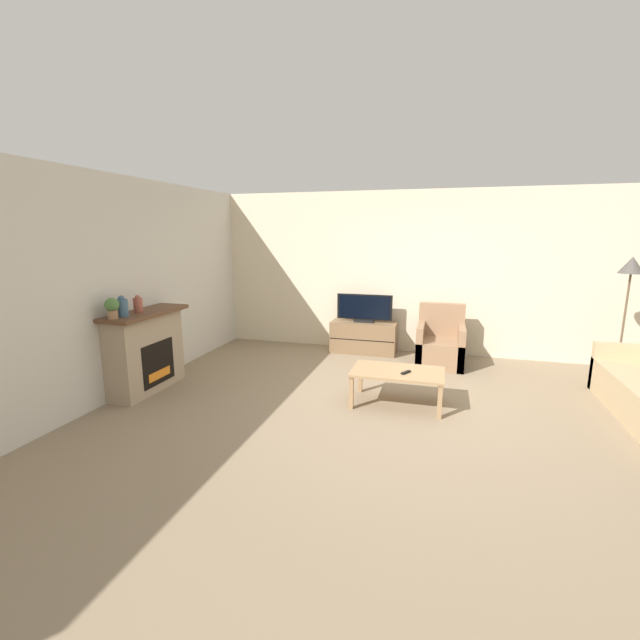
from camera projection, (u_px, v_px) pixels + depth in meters
The scene contains 13 objects.
ground_plane at pixel (403, 407), 5.03m from camera, with size 24.00×24.00×0.00m, color #89755B.
wall_back at pixel (420, 273), 7.12m from camera, with size 12.00×0.06×2.70m.
wall_left at pixel (144, 283), 5.69m from camera, with size 0.06×12.00×2.70m.
fireplace at pixel (146, 350), 5.48m from camera, with size 0.48×1.23×1.04m.
mantel_vase_left at pixel (122, 307), 5.00m from camera, with size 0.14×0.14×0.25m.
mantel_vase_centre_left at pixel (138, 304), 5.27m from camera, with size 0.11×0.11×0.22m.
potted_plant at pixel (112, 307), 4.85m from camera, with size 0.16×0.16×0.24m.
tv_stand at pixel (364, 337), 7.29m from camera, with size 1.10×0.46×0.53m.
tv at pixel (364, 309), 7.19m from camera, with size 0.93×0.18×0.47m.
armchair at pixel (440, 346), 6.61m from camera, with size 0.70×0.76×0.92m.
coffee_table at pixel (397, 374), 5.04m from camera, with size 1.07×0.64×0.42m.
remote at pixel (406, 372), 4.93m from camera, with size 0.11×0.15×0.02m.
floor_lamp at pixel (631, 275), 5.62m from camera, with size 0.31×0.31×1.71m.
Camera 1 is at (0.37, -4.81, 2.01)m, focal length 24.00 mm.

